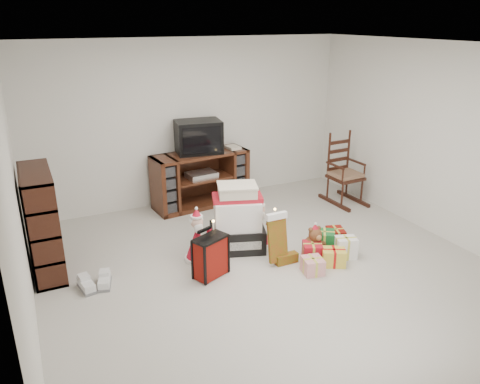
% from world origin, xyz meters
% --- Properties ---
extents(room, '(5.01, 5.01, 2.51)m').
position_xyz_m(room, '(0.00, 0.00, 1.25)').
color(room, beige).
rests_on(room, ground).
extents(tv_stand, '(1.51, 0.67, 0.84)m').
position_xyz_m(tv_stand, '(0.02, 2.21, 0.42)').
color(tv_stand, '#4E2516').
rests_on(tv_stand, floor).
extents(bookshelf, '(0.33, 0.98, 1.20)m').
position_xyz_m(bookshelf, '(-2.31, 1.08, 0.58)').
color(bookshelf, black).
rests_on(bookshelf, floor).
extents(rocking_chair, '(0.49, 0.78, 1.15)m').
position_xyz_m(rocking_chair, '(2.10, 1.38, 0.39)').
color(rocking_chair, black).
rests_on(rocking_chair, floor).
extents(gift_pile, '(0.79, 0.67, 0.84)m').
position_xyz_m(gift_pile, '(-0.10, 0.62, 0.37)').
color(gift_pile, black).
rests_on(gift_pile, floor).
extents(red_suitcase, '(0.42, 0.33, 0.57)m').
position_xyz_m(red_suitcase, '(-0.66, 0.13, 0.25)').
color(red_suitcase, maroon).
rests_on(red_suitcase, floor).
extents(stocking, '(0.31, 0.13, 0.65)m').
position_xyz_m(stocking, '(0.16, 0.06, 0.33)').
color(stocking, '#0E7F0F').
rests_on(stocking, floor).
extents(teddy_bear, '(0.25, 0.22, 0.37)m').
position_xyz_m(teddy_bear, '(0.68, 0.07, 0.16)').
color(teddy_bear, brown).
rests_on(teddy_bear, floor).
extents(santa_figurine, '(0.32, 0.30, 0.66)m').
position_xyz_m(santa_figurine, '(0.19, 0.59, 0.25)').
color(santa_figurine, '#B21326').
rests_on(santa_figurine, floor).
extents(mrs_claus_figurine, '(0.33, 0.31, 0.67)m').
position_xyz_m(mrs_claus_figurine, '(-0.65, 0.56, 0.26)').
color(mrs_claus_figurine, '#B21326').
rests_on(mrs_claus_figurine, floor).
extents(sneaker_pair, '(0.38, 0.32, 0.11)m').
position_xyz_m(sneaker_pair, '(-1.88, 0.44, 0.05)').
color(sneaker_pair, silver).
rests_on(sneaker_pair, floor).
extents(gift_cluster, '(0.70, 0.98, 0.24)m').
position_xyz_m(gift_cluster, '(0.79, -0.07, 0.12)').
color(gift_cluster, '#AA1320').
rests_on(gift_cluster, floor).
extents(crt_television, '(0.72, 0.57, 0.49)m').
position_xyz_m(crt_television, '(0.02, 2.23, 1.08)').
color(crt_television, black).
rests_on(crt_television, tv_stand).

